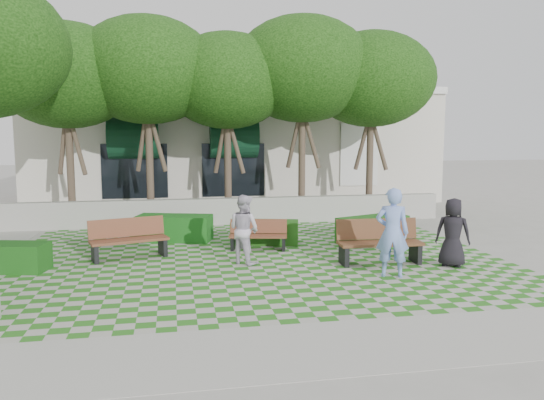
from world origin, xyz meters
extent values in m
plane|color=gray|center=(0.00, 0.00, 0.00)|extent=(90.00, 90.00, 0.00)
plane|color=#2B721E|center=(0.00, 1.00, 0.01)|extent=(12.00, 12.00, 0.00)
cube|color=#9E9B93|center=(0.00, -4.70, 0.01)|extent=(16.00, 2.00, 0.01)
cube|color=#9E9B93|center=(0.00, 6.20, 0.45)|extent=(15.00, 0.36, 0.90)
cube|color=#53311C|center=(2.83, -0.11, 0.50)|extent=(2.03, 0.70, 0.07)
cube|color=#53311C|center=(2.84, 0.18, 0.80)|extent=(2.01, 0.22, 0.50)
cube|color=black|center=(1.94, -0.07, 0.25)|extent=(0.13, 0.56, 0.49)
cube|color=black|center=(3.72, -0.15, 0.25)|extent=(0.13, 0.56, 0.49)
cube|color=brown|center=(0.20, 1.93, 0.38)|extent=(1.60, 0.79, 0.05)
cube|color=brown|center=(0.25, 2.14, 0.61)|extent=(1.52, 0.44, 0.39)
cube|color=black|center=(-0.46, 2.07, 0.19)|extent=(0.18, 0.43, 0.38)
cube|color=black|center=(0.87, 1.78, 0.19)|extent=(0.18, 0.43, 0.38)
cube|color=brown|center=(-3.10, 1.54, 0.47)|extent=(1.97, 1.10, 0.06)
cube|color=brown|center=(-3.18, 1.80, 0.75)|extent=(1.84, 0.68, 0.47)
cube|color=black|center=(-3.91, 1.30, 0.23)|extent=(0.25, 0.53, 0.46)
cube|color=black|center=(-2.30, 1.79, 0.23)|extent=(0.25, 0.53, 0.46)
cube|color=#174A13|center=(3.61, 2.36, 0.37)|extent=(2.27, 1.56, 0.74)
cube|color=#1A4A13|center=(0.52, 2.70, 0.33)|extent=(2.01, 1.20, 0.66)
cube|color=#154F17|center=(-2.00, 3.63, 0.37)|extent=(2.29, 1.43, 0.75)
cube|color=#134612|center=(-5.77, 0.83, 0.32)|extent=(1.96, 1.14, 0.64)
imported|color=#7D99E3|center=(2.63, -1.24, 0.98)|extent=(0.83, 0.69, 1.95)
imported|color=black|center=(4.39, -0.65, 0.81)|extent=(0.94, 0.86, 1.62)
imported|color=silver|center=(-0.36, 0.55, 0.83)|extent=(1.01, 1.02, 1.66)
cylinder|color=#47382B|center=(-5.50, 7.60, 1.82)|extent=(0.26, 0.26, 3.64)
ellipsoid|color=#1E4C11|center=(-5.50, 7.60, 5.07)|extent=(4.80, 4.80, 3.60)
cylinder|color=#47382B|center=(-2.80, 7.60, 1.90)|extent=(0.26, 0.26, 3.81)
ellipsoid|color=#1E4C11|center=(-2.80, 7.60, 5.30)|extent=(5.00, 5.00, 3.75)
cylinder|color=#47382B|center=(0.00, 7.60, 1.79)|extent=(0.26, 0.26, 3.58)
ellipsoid|color=#1E4C11|center=(0.00, 7.60, 4.99)|extent=(4.60, 4.60, 3.45)
cylinder|color=#47382B|center=(2.80, 7.60, 1.96)|extent=(0.26, 0.26, 3.92)
ellipsoid|color=#1E4C11|center=(2.80, 7.60, 5.46)|extent=(5.20, 5.20, 3.90)
cylinder|color=#47382B|center=(5.50, 7.60, 1.85)|extent=(0.26, 0.26, 3.70)
ellipsoid|color=#1E4C11|center=(5.50, 7.60, 5.15)|extent=(4.80, 4.80, 3.60)
cube|color=beige|center=(1.00, 14.20, 2.50)|extent=(18.00, 8.00, 5.00)
cube|color=white|center=(1.00, 10.20, 5.00)|extent=(18.00, 0.30, 0.30)
cube|color=black|center=(6.00, 10.18, 2.20)|extent=(1.40, 0.10, 2.40)
cylinder|color=#0F3821|center=(-3.50, 10.18, 3.00)|extent=(3.00, 1.80, 1.80)
cube|color=black|center=(-3.50, 10.18, 1.60)|extent=(2.60, 0.08, 2.20)
cylinder|color=#0F3821|center=(0.50, 10.18, 3.00)|extent=(3.00, 1.80, 1.80)
cube|color=black|center=(0.50, 10.18, 1.60)|extent=(2.60, 0.08, 2.20)
camera|label=1|loc=(-2.02, -11.83, 3.10)|focal=35.00mm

